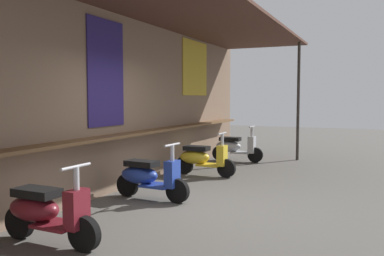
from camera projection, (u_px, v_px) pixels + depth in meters
ground_plane at (206, 207)px, 6.50m from camera, size 37.17×37.17×0.00m
market_stall_facade at (108, 87)px, 7.10m from camera, size 13.27×2.68×3.38m
scooter_maroon at (45, 211)px, 4.82m from camera, size 0.46×1.40×0.97m
scooter_blue at (148, 176)px, 6.96m from camera, size 0.48×1.40×0.97m
scooter_yellow at (202, 158)px, 9.08m from camera, size 0.46×1.40×0.97m
scooter_silver at (234, 147)px, 11.13m from camera, size 0.46×1.40×0.97m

